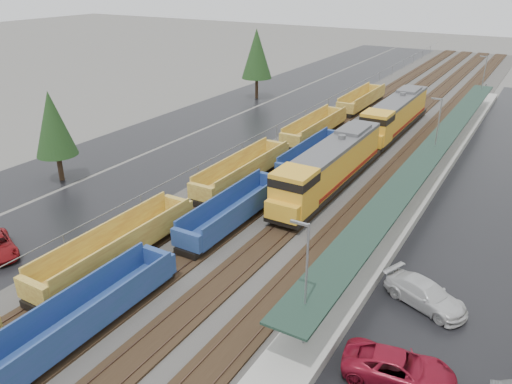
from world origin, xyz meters
TOP-DOWN VIEW (x-y plane):
  - ballast_strip at (0.00, 60.00)m, footprint 20.00×160.00m
  - trackbed at (-0.00, 60.00)m, footprint 14.60×160.00m
  - west_parking_lot at (-15.00, 60.00)m, footprint 10.00×160.00m
  - west_road at (-25.00, 60.00)m, footprint 9.00×160.00m
  - station_platform at (9.50, 50.01)m, footprint 3.00×80.00m
  - chainlink_fence at (-9.50, 58.44)m, footprint 0.08×160.04m
  - tree_west_near at (-22.00, 30.00)m, footprint 3.96×3.96m
  - tree_west_far at (-23.00, 70.00)m, footprint 4.84×4.84m
  - locomotive_lead at (2.00, 40.96)m, footprint 3.14×20.70m
  - locomotive_trail at (2.00, 61.96)m, footprint 3.14×20.70m
  - well_string_yellow at (-6.00, 30.19)m, footprint 2.69×99.31m
  - well_string_blue at (-2.00, 15.26)m, footprint 2.58×75.97m
  - parked_car_east_b at (14.55, 20.64)m, footprint 3.48×6.02m
  - parked_car_east_c at (14.19, 27.76)m, footprint 4.09×5.84m

SIDE VIEW (x-z plane):
  - west_parking_lot at x=-15.00m, z-range 0.00..0.02m
  - west_road at x=-25.00m, z-range 0.00..0.02m
  - ballast_strip at x=0.00m, z-range 0.00..0.08m
  - trackbed at x=0.00m, z-range 0.05..0.27m
  - station_platform at x=9.50m, z-range -3.27..4.73m
  - parked_car_east_c at x=14.19m, z-range 0.00..1.57m
  - parked_car_east_b at x=14.55m, z-range 0.00..1.58m
  - well_string_blue at x=-2.00m, z-range 0.00..2.29m
  - well_string_yellow at x=-6.00m, z-range -0.01..2.38m
  - chainlink_fence at x=-9.50m, z-range 0.60..2.62m
  - locomotive_lead at x=2.00m, z-range 0.14..4.83m
  - locomotive_trail at x=2.00m, z-range 0.14..4.83m
  - tree_west_near at x=-22.00m, z-range 1.32..10.32m
  - tree_west_far at x=-23.00m, z-range 1.62..12.62m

